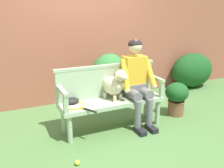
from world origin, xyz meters
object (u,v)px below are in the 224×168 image
object	(u,v)px
tennis_ball	(77,163)
baseball_glove	(72,101)
potted_plant	(177,97)
tennis_racket	(75,106)
garden_bench	(112,104)
person_seated	(136,80)
dog_on_bench	(115,84)

from	to	relation	value
tennis_ball	baseball_glove	bearing A→B (deg)	77.29
potted_plant	tennis_racket	bearing A→B (deg)	-179.44
garden_bench	tennis_ball	distance (m)	1.11
person_seated	tennis_racket	size ratio (longest dim) A/B	2.34
baseball_glove	tennis_ball	world-z (taller)	baseball_glove
baseball_glove	potted_plant	bearing A→B (deg)	-6.51
garden_bench	tennis_ball	size ratio (longest dim) A/B	23.89
garden_bench	tennis_racket	xyz separation A→B (m)	(-0.58, -0.02, 0.07)
dog_on_bench	tennis_ball	world-z (taller)	dog_on_bench
potted_plant	garden_bench	bearing A→B (deg)	179.87
tennis_ball	garden_bench	bearing A→B (deg)	42.53
dog_on_bench	potted_plant	world-z (taller)	dog_on_bench
dog_on_bench	baseball_glove	size ratio (longest dim) A/B	2.19
dog_on_bench	tennis_racket	distance (m)	0.66
garden_bench	potted_plant	distance (m)	1.21
person_seated	tennis_ball	size ratio (longest dim) A/B	20.14
garden_bench	person_seated	distance (m)	0.53
garden_bench	dog_on_bench	xyz separation A→B (m)	(0.04, 0.00, 0.30)
dog_on_bench	tennis_racket	xyz separation A→B (m)	(-0.62, -0.02, -0.23)
garden_bench	person_seated	xyz separation A→B (m)	(0.40, -0.01, 0.34)
tennis_ball	potted_plant	xyz separation A→B (m)	(1.98, 0.71, 0.30)
baseball_glove	dog_on_bench	bearing A→B (deg)	-11.94
tennis_racket	tennis_ball	size ratio (longest dim) A/B	8.61
person_seated	tennis_racket	xyz separation A→B (m)	(-0.98, -0.01, -0.26)
person_seated	tennis_ball	xyz separation A→B (m)	(-1.18, -0.70, -0.70)
dog_on_bench	tennis_ball	distance (m)	1.27
tennis_ball	potted_plant	size ratio (longest dim) A/B	0.12
baseball_glove	tennis_racket	bearing A→B (deg)	-85.51
tennis_racket	tennis_ball	world-z (taller)	tennis_racket
person_seated	dog_on_bench	distance (m)	0.36
dog_on_bench	potted_plant	xyz separation A→B (m)	(1.16, -0.00, -0.37)
tennis_racket	dog_on_bench	bearing A→B (deg)	1.92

